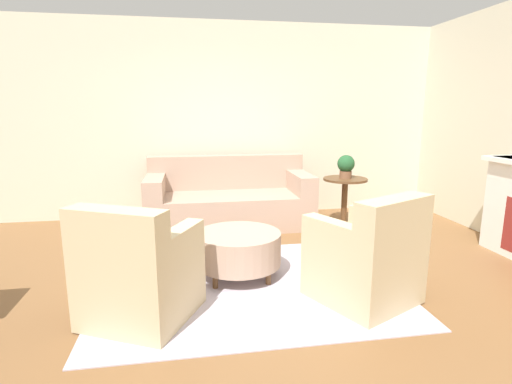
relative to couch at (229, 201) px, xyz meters
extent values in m
plane|color=brown|center=(-0.02, -2.00, -0.33)|extent=(16.00, 16.00, 0.00)
cube|color=beige|center=(-0.02, 0.66, 1.07)|extent=(9.19, 0.12, 2.80)
cube|color=#BCB2C1|center=(-0.02, -2.00, -0.33)|extent=(2.62, 2.02, 0.01)
cube|color=tan|center=(0.00, -0.06, -0.11)|extent=(2.19, 0.97, 0.45)
cube|color=tan|center=(0.00, 0.33, 0.36)|extent=(2.19, 0.20, 0.48)
cube|color=tan|center=(-0.98, -0.08, 0.25)|extent=(0.24, 0.93, 0.26)
cube|color=tan|center=(0.98, -0.08, 0.25)|extent=(0.24, 0.93, 0.26)
cube|color=brown|center=(0.00, -0.51, -0.30)|extent=(1.98, 0.05, 0.06)
cube|color=#C6B289|center=(-0.91, -2.40, -0.10)|extent=(0.97, 0.98, 0.44)
cube|color=#C6B289|center=(-1.03, -2.64, 0.35)|extent=(0.73, 0.50, 0.47)
cube|color=#C6B289|center=(-0.64, -2.51, 0.25)|extent=(0.43, 0.68, 0.26)
cube|color=#C6B289|center=(-1.16, -2.26, 0.25)|extent=(0.43, 0.68, 0.26)
cube|color=brown|center=(-0.76, -2.10, -0.29)|extent=(0.60, 0.33, 0.06)
cube|color=#C6B289|center=(0.87, -2.40, -0.10)|extent=(0.97, 0.98, 0.44)
cube|color=#C6B289|center=(0.99, -2.64, 0.35)|extent=(0.73, 0.50, 0.47)
cube|color=#C6B289|center=(1.12, -2.26, 0.25)|extent=(0.43, 0.68, 0.26)
cube|color=#C6B289|center=(0.60, -2.51, 0.25)|extent=(0.43, 0.68, 0.26)
cube|color=brown|center=(0.72, -2.10, -0.29)|extent=(0.60, 0.33, 0.06)
cylinder|color=tan|center=(-0.09, -1.77, -0.05)|extent=(0.80, 0.80, 0.30)
cylinder|color=brown|center=(-0.33, -2.01, -0.26)|extent=(0.05, 0.05, 0.12)
cylinder|color=brown|center=(0.15, -2.01, -0.26)|extent=(0.05, 0.05, 0.12)
cylinder|color=brown|center=(-0.33, -1.53, -0.26)|extent=(0.05, 0.05, 0.12)
cylinder|color=brown|center=(0.15, -1.53, -0.26)|extent=(0.05, 0.05, 0.12)
cylinder|color=brown|center=(1.56, -0.27, 0.31)|extent=(0.59, 0.59, 0.03)
cylinder|color=brown|center=(1.56, -0.27, -0.02)|extent=(0.08, 0.08, 0.62)
cylinder|color=brown|center=(1.56, -0.27, -0.32)|extent=(0.32, 0.32, 0.03)
cylinder|color=brown|center=(1.56, -0.27, 0.37)|extent=(0.16, 0.16, 0.10)
sphere|color=#23562D|center=(1.56, -0.27, 0.52)|extent=(0.23, 0.23, 0.23)
camera|label=1|loc=(-0.52, -5.33, 1.23)|focal=28.00mm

